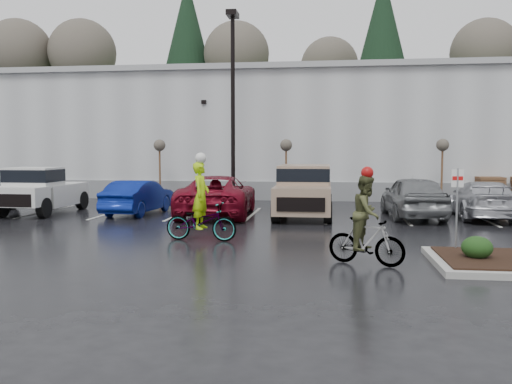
# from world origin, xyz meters

# --- Properties ---
(ground) EXTENTS (120.00, 120.00, 0.00)m
(ground) POSITION_xyz_m (0.00, 0.00, 0.00)
(ground) COLOR black
(ground) RESTS_ON ground
(warehouse) EXTENTS (60.50, 15.50, 7.20)m
(warehouse) POSITION_xyz_m (0.00, 21.99, 3.65)
(warehouse) COLOR #A8AAAD
(warehouse) RESTS_ON ground
(wooded_ridge) EXTENTS (80.00, 25.00, 6.00)m
(wooded_ridge) POSITION_xyz_m (0.00, 45.00, 3.00)
(wooded_ridge) COLOR #203B18
(wooded_ridge) RESTS_ON ground
(lamppost) EXTENTS (0.50, 1.00, 9.22)m
(lamppost) POSITION_xyz_m (-4.00, 12.00, 5.69)
(lamppost) COLOR black
(lamppost) RESTS_ON ground
(sapling_west) EXTENTS (0.60, 0.60, 3.20)m
(sapling_west) POSITION_xyz_m (-8.00, 13.00, 2.73)
(sapling_west) COLOR #4E391F
(sapling_west) RESTS_ON ground
(sapling_mid) EXTENTS (0.60, 0.60, 3.20)m
(sapling_mid) POSITION_xyz_m (-1.50, 13.00, 2.73)
(sapling_mid) COLOR #4E391F
(sapling_mid) RESTS_ON ground
(sapling_east) EXTENTS (0.60, 0.60, 3.20)m
(sapling_east) POSITION_xyz_m (6.00, 13.00, 2.73)
(sapling_east) COLOR #4E391F
(sapling_east) RESTS_ON ground
(pallet_stack_a) EXTENTS (1.20, 1.20, 1.35)m
(pallet_stack_a) POSITION_xyz_m (8.50, 14.00, 0.68)
(pallet_stack_a) COLOR #4E391F
(pallet_stack_a) RESTS_ON ground
(shrub_a) EXTENTS (0.70, 0.70, 0.52)m
(shrub_a) POSITION_xyz_m (4.00, -1.00, 0.41)
(shrub_a) COLOR black
(shrub_a) RESTS_ON curb_island
(fire_lane_sign) EXTENTS (0.30, 0.05, 2.20)m
(fire_lane_sign) POSITION_xyz_m (3.80, 0.20, 1.41)
(fire_lane_sign) COLOR gray
(fire_lane_sign) RESTS_ON ground
(pickup_white) EXTENTS (2.10, 5.20, 1.96)m
(pickup_white) POSITION_xyz_m (-11.33, 7.64, 0.98)
(pickup_white) COLOR silver
(pickup_white) RESTS_ON ground
(car_blue) EXTENTS (1.88, 4.41, 1.41)m
(car_blue) POSITION_xyz_m (-7.24, 7.70, 0.71)
(car_blue) COLOR navy
(car_blue) RESTS_ON ground
(car_red) EXTENTS (3.03, 6.02, 1.63)m
(car_red) POSITION_xyz_m (-3.86, 7.54, 0.82)
(car_red) COLOR maroon
(car_red) RESTS_ON ground
(suv_tan) EXTENTS (2.20, 5.10, 2.06)m
(suv_tan) POSITION_xyz_m (-0.37, 7.52, 1.03)
(suv_tan) COLOR gray
(suv_tan) RESTS_ON ground
(car_grey) EXTENTS (2.25, 5.00, 1.67)m
(car_grey) POSITION_xyz_m (3.90, 7.83, 0.83)
(car_grey) COLOR slate
(car_grey) RESTS_ON ground
(car_far_silver) EXTENTS (2.37, 5.12, 1.45)m
(car_far_silver) POSITION_xyz_m (6.56, 8.07, 0.72)
(car_far_silver) COLOR #B6B7BE
(car_far_silver) RESTS_ON ground
(cyclist_hivis) EXTENTS (2.18, 0.90, 2.58)m
(cyclist_hivis) POSITION_xyz_m (-3.11, 1.50, 0.79)
(cyclist_hivis) COLOR #3F3F44
(cyclist_hivis) RESTS_ON ground
(cyclist_olive) EXTENTS (1.82, 1.14, 2.28)m
(cyclist_olive) POSITION_xyz_m (1.46, -1.30, 0.83)
(cyclist_olive) COLOR #3F3F44
(cyclist_olive) RESTS_ON ground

